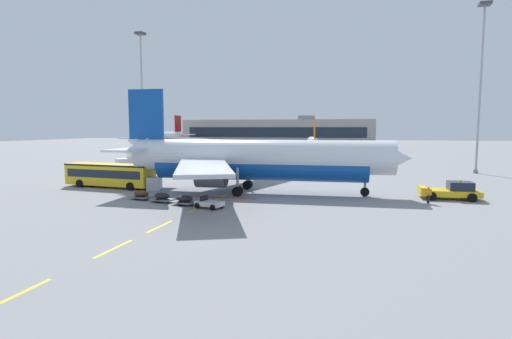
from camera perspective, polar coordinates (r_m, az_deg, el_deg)
ground at (r=60.38m, az=21.42°, el=-1.76°), size 400.00×400.00×0.00m
apron_paint_markings at (r=59.54m, az=0.16°, el=-1.45°), size 8.00×97.19×0.01m
airliner_foreground at (r=47.33m, az=-0.19°, el=1.45°), size 34.80×34.55×12.20m
pushback_tug at (r=48.25m, az=25.63°, el=-2.69°), size 6.06×3.31×2.08m
airliner_mid_left at (r=117.14m, az=7.94°, el=3.60°), size 26.38×26.82×9.41m
airliner_far_center at (r=144.06m, az=-13.34°, el=4.26°), size 34.12×34.30×12.03m
apron_shuttle_bus at (r=55.21m, az=-19.75°, el=-0.55°), size 12.20×3.72×3.00m
fuel_service_truck at (r=76.52m, az=-16.21°, el=1.19°), size 6.54×6.75×3.14m
baggage_train at (r=41.84m, az=-11.47°, el=-3.97°), size 11.54×4.71×1.14m
ground_crew_worker at (r=44.40m, az=22.94°, el=-3.15°), size 0.57×0.46×1.73m
uld_cargo_container at (r=51.38m, az=-14.01°, el=-1.90°), size 1.95×1.92×1.60m
apron_light_mast_near at (r=90.71m, az=-15.67°, el=11.47°), size 1.80×1.80×27.25m
apron_light_mast_far at (r=77.48m, az=28.95°, el=12.08°), size 1.80×1.80×27.57m
terminal_satellite at (r=162.24m, az=3.19°, el=5.07°), size 73.50×19.61×12.16m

